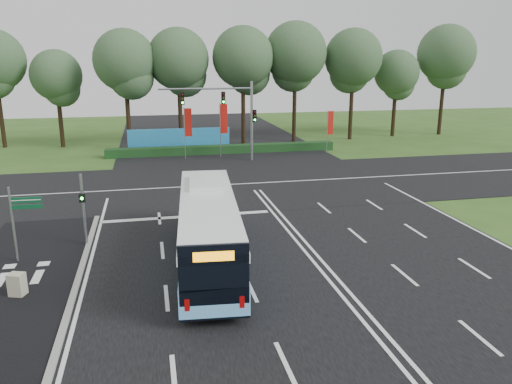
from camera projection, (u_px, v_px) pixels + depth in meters
ground at (295, 241)px, 25.08m from camera, size 120.00×120.00×0.00m
road_main at (295, 240)px, 25.08m from camera, size 20.00×120.00×0.04m
road_cross at (249, 184)px, 36.41m from camera, size 120.00×14.00×0.05m
bike_path at (13, 290)px, 19.70m from camera, size 5.00×18.00×0.06m
kerb_strip at (77, 283)px, 20.18m from camera, size 0.25×18.00×0.12m
city_bus at (208, 229)px, 21.81m from camera, size 3.37×11.65×3.30m
pedestrian_signal at (83, 207)px, 23.95m from camera, size 0.30×0.42×3.59m
street_sign at (20, 214)px, 21.92m from camera, size 1.36×0.14×3.49m
utility_cabinet at (17, 285)px, 19.10m from camera, size 0.69×0.63×0.94m
banner_flag_left at (187, 126)px, 44.73m from camera, size 0.69×0.10×4.70m
banner_flag_mid at (223, 122)px, 45.65m from camera, size 0.74×0.11×4.98m
banner_flag_right at (330, 125)px, 47.49m from camera, size 0.61×0.12×4.17m
traffic_light_gantry at (231, 109)px, 43.28m from camera, size 8.41×0.28×7.00m
hedge at (223, 149)px, 48.12m from camera, size 22.00×1.20×0.80m
blue_hoarding at (179, 140)px, 49.48m from camera, size 10.00×0.30×2.20m
eucalyptus_row at (251, 59)px, 52.49m from camera, size 55.39×9.68×12.78m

